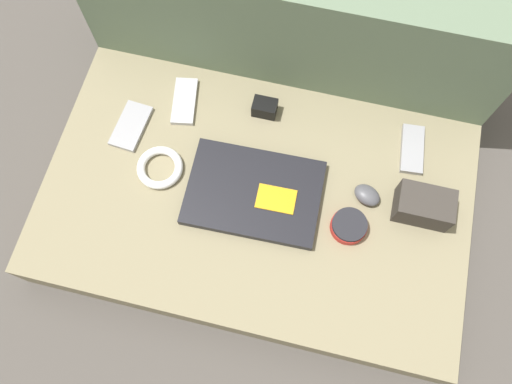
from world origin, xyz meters
The scene contains 12 objects.
ground_plane centered at (0.00, 0.00, 0.00)m, with size 8.00×8.00×0.00m, color #4C4742.
couch_seat centered at (0.00, 0.00, 0.06)m, with size 1.01×0.62×0.12m.
couch_backrest centered at (0.00, 0.41, 0.21)m, with size 1.01×0.20×0.42m.
laptop centered at (0.00, 0.00, 0.13)m, with size 0.32×0.22×0.03m.
computer_mouse centered at (0.25, 0.06, 0.13)m, with size 0.08×0.07×0.03m.
speaker_puck centered at (0.22, -0.03, 0.14)m, with size 0.08×0.08×0.03m.
phone_silver centered at (-0.34, 0.10, 0.13)m, with size 0.08×0.13×0.01m.
phone_black centered at (-0.23, 0.20, 0.13)m, with size 0.08×0.14×0.01m.
phone_small centered at (0.34, 0.20, 0.13)m, with size 0.06×0.13×0.01m.
camera_pouch centered at (0.38, 0.05, 0.16)m, with size 0.13×0.08×0.07m.
charger_brick centered at (-0.03, 0.22, 0.14)m, with size 0.06×0.04×0.04m.
cable_coil centered at (-0.24, 0.01, 0.13)m, with size 0.11×0.11×0.02m.
Camera 1 is at (0.09, -0.39, 1.23)m, focal length 35.00 mm.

